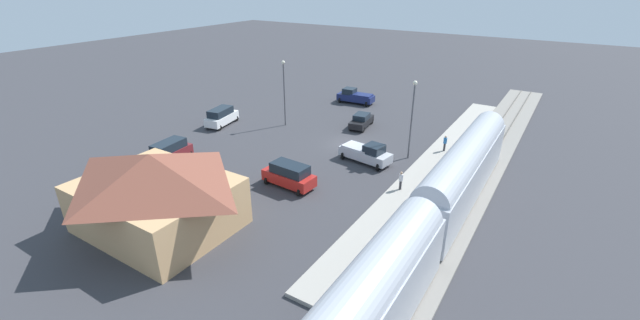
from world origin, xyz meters
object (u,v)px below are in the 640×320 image
(station_building, at_px, (155,190))
(light_pole_near_platform, at_px, (412,111))
(suv_white, at_px, (221,116))
(pickup_navy, at_px, (355,96))
(pickup_silver, at_px, (366,153))
(suv_red, at_px, (289,175))
(suv_maroon, at_px, (169,152))
(light_pole_lot_center, at_px, (284,86))
(pedestrian_on_platform, at_px, (445,142))
(sedan_black, at_px, (361,121))
(pedestrian_waiting_far, at_px, (401,179))

(station_building, distance_m, light_pole_near_platform, 24.85)
(light_pole_near_platform, bearing_deg, suv_white, 6.97)
(pickup_navy, relative_size, pickup_silver, 0.98)
(pickup_navy, relative_size, suv_red, 1.10)
(suv_maroon, xyz_separation_m, light_pole_lot_center, (-3.22, -15.34, 3.94))
(station_building, bearing_deg, pickup_silver, -112.96)
(pedestrian_on_platform, relative_size, sedan_black, 0.36)
(pedestrian_on_platform, relative_size, light_pole_lot_center, 0.21)
(suv_maroon, height_order, pickup_silver, suv_maroon)
(pedestrian_waiting_far, distance_m, suv_maroon, 23.21)
(station_building, distance_m, pickup_silver, 20.48)
(pickup_navy, distance_m, suv_white, 20.17)
(suv_white, xyz_separation_m, light_pole_near_platform, (-23.79, -2.91, 3.95))
(pickup_navy, bearing_deg, light_pole_near_platform, 133.55)
(pedestrian_on_platform, height_order, light_pole_lot_center, light_pole_lot_center)
(light_pole_lot_center, bearing_deg, sedan_black, -152.66)
(sedan_black, relative_size, pickup_silver, 0.84)
(suv_maroon, distance_m, pickup_silver, 19.98)
(station_building, distance_m, suv_white, 23.03)
(suv_red, height_order, light_pole_near_platform, light_pole_near_platform)
(pickup_navy, xyz_separation_m, light_pole_near_platform, (-14.00, 14.73, 4.07))
(pickup_silver, bearing_deg, light_pole_lot_center, -18.99)
(light_pole_lot_center, bearing_deg, suv_red, 127.87)
(suv_red, bearing_deg, light_pole_lot_center, -52.13)
(suv_white, bearing_deg, pedestrian_on_platform, -167.15)
(station_building, bearing_deg, light_pole_lot_center, -76.26)
(pickup_navy, height_order, suv_red, suv_red)
(station_building, relative_size, pickup_navy, 2.09)
(suv_maroon, bearing_deg, suv_red, -170.31)
(pedestrian_on_platform, relative_size, pickup_navy, 0.31)
(pickup_navy, relative_size, suv_maroon, 1.09)
(pedestrian_waiting_far, bearing_deg, suv_white, -9.90)
(sedan_black, relative_size, suv_maroon, 0.93)
(suv_red, relative_size, suv_white, 0.97)
(pedestrian_on_platform, bearing_deg, light_pole_lot_center, 5.16)
(pedestrian_waiting_far, distance_m, suv_red, 9.86)
(suv_maroon, bearing_deg, station_building, 137.79)
(suv_white, bearing_deg, station_building, 123.27)
(pedestrian_waiting_far, bearing_deg, sedan_black, -51.50)
(suv_red, xyz_separation_m, suv_white, (17.00, -8.78, 0.00))
(pickup_silver, bearing_deg, sedan_black, -60.55)
(station_building, relative_size, sedan_black, 2.45)
(pedestrian_waiting_far, relative_size, suv_red, 0.34)
(pedestrian_on_platform, height_order, suv_maroon, suv_maroon)
(pedestrian_on_platform, distance_m, suv_red, 17.68)
(suv_white, relative_size, light_pole_near_platform, 0.63)
(suv_red, distance_m, light_pole_lot_center, 17.01)
(station_building, xyz_separation_m, suv_white, (12.59, -19.19, -1.97))
(pedestrian_waiting_far, bearing_deg, pickup_silver, -37.36)
(pedestrian_waiting_far, bearing_deg, light_pole_near_platform, -74.16)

